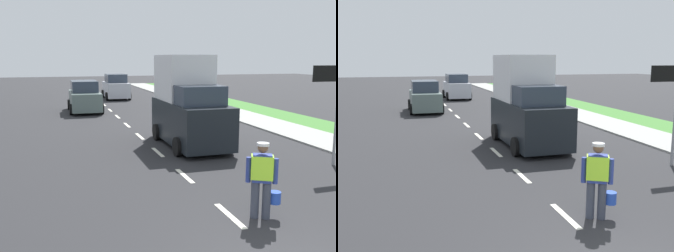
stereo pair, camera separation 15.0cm
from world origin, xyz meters
TOP-DOWN VIEW (x-y plane):
  - ground_plane at (0.00, 21.00)m, footprint 96.00×96.00m
  - sidewalk_right at (7.20, 10.00)m, footprint 2.40×72.00m
  - lane_center_line at (0.00, 25.20)m, footprint 0.14×46.40m
  - road_worker at (0.60, 2.41)m, footprint 0.74×0.46m
  - lane_direction_sign at (4.78, 5.45)m, footprint 1.16×0.11m
  - delivery_truck at (1.51, 9.60)m, footprint 2.16×4.60m
  - car_oncoming_second at (-1.64, 20.54)m, footprint 2.06×4.25m
  - car_outgoing_far at (1.56, 27.84)m, footprint 2.08×3.96m

SIDE VIEW (x-z plane):
  - ground_plane at x=0.00m, z-range 0.00..0.00m
  - sidewalk_right at x=7.20m, z-range -0.07..0.07m
  - lane_center_line at x=0.00m, z-range 0.00..0.01m
  - car_oncoming_second at x=-1.64m, z-range -0.07..1.92m
  - road_worker at x=0.60m, z-range 0.10..1.77m
  - car_outgoing_far at x=1.56m, z-range -0.07..2.02m
  - delivery_truck at x=1.51m, z-range -0.16..3.38m
  - lane_direction_sign at x=4.78m, z-range 0.81..4.01m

